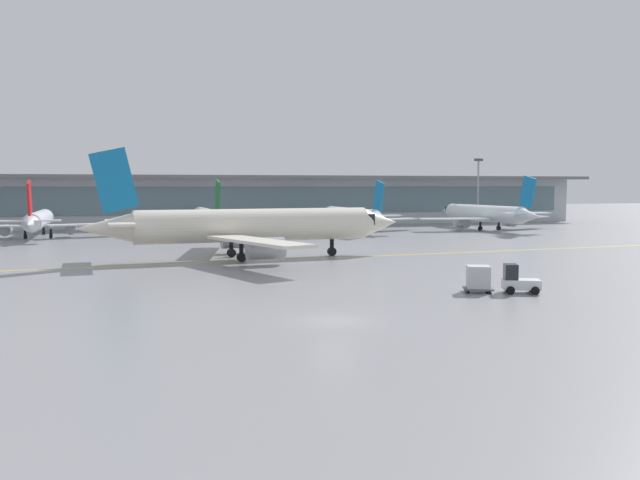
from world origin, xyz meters
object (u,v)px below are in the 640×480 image
Objects in this scene: taxiing_regional_jet at (251,226)px; gate_airplane_3 at (352,216)px; gate_airplane_4 at (485,214)px; gate_airplane_1 at (39,221)px; cargo_dolly_lead at (478,278)px; gate_airplane_2 at (208,217)px; baggage_tug at (518,281)px; apron_light_mast_1 at (478,188)px.

gate_airplane_3 is at bearing 53.05° from taxiing_regional_jet.
taxiing_regional_jet is at bearing 120.10° from gate_airplane_4.
gate_airplane_1 reaches higher than cargo_dolly_lead.
gate_airplane_2 is at bearing 79.51° from gate_airplane_4.
gate_airplane_4 is 9.58× the size of baggage_tug.
taxiing_regional_jet is 72.61m from apron_light_mast_1.
apron_light_mast_1 is (6.78, 14.54, 4.37)m from gate_airplane_4.
cargo_dolly_lead is (-2.58, 1.10, 0.16)m from baggage_tug.
taxiing_regional_jet is (-47.39, -33.66, 0.64)m from gate_airplane_4.
gate_airplane_3 reaches higher than gate_airplane_1.
taxiing_regional_jet reaches higher than baggage_tug.
taxiing_regional_jet is 2.67× the size of apron_light_mast_1.
gate_airplane_2 is (25.00, 1.51, 0.05)m from gate_airplane_1.
gate_airplane_3 is 10.13× the size of cargo_dolly_lead.
gate_airplane_3 is 23.73m from gate_airplane_4.
gate_airplane_3 is at bearing 77.81° from gate_airplane_4.
baggage_tug is at bearing 167.01° from gate_airplane_3.
cargo_dolly_lead is at bearing -170.89° from gate_airplane_2.
gate_airplane_4 is (23.55, -2.85, 0.22)m from gate_airplane_3.
gate_airplane_2 is 10.22× the size of cargo_dolly_lead.
apron_light_mast_1 is at bearing 83.48° from cargo_dolly_lead.
gate_airplane_4 is at bearing 82.42° from cargo_dolly_lead.
apron_light_mast_1 reaches higher than gate_airplane_4.
gate_airplane_4 reaches higher than gate_airplane_2.
gate_airplane_4 is at bearing 31.57° from taxiing_regional_jet.
gate_airplane_3 reaches higher than baggage_tug.
gate_airplane_1 is 0.74× the size of taxiing_regional_jet.
taxiing_regional_jet is 28.96m from cargo_dolly_lead.
gate_airplane_1 is 1.97× the size of apron_light_mast_1.
gate_airplane_2 is 1.01× the size of gate_airplane_3.
baggage_tug reaches higher than cargo_dolly_lead.
gate_airplane_3 is at bearing 104.70° from baggage_tug.
gate_airplane_2 is 65.41m from cargo_dolly_lead.
taxiing_regional_jet reaches higher than gate_airplane_3.
taxiing_regional_jet reaches higher than gate_airplane_4.
gate_airplane_1 is 44.25m from taxiing_regional_jet.
gate_airplane_4 is 0.81× the size of taxiing_regional_jet.
apron_light_mast_1 reaches higher than cargo_dolly_lead.
gate_airplane_1 is 48.87m from gate_airplane_3.
taxiing_regional_jet reaches higher than gate_airplane_2.
gate_airplane_4 is at bearing -93.24° from gate_airplane_1.
gate_airplane_3 is at bearing 102.27° from cargo_dolly_lead.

